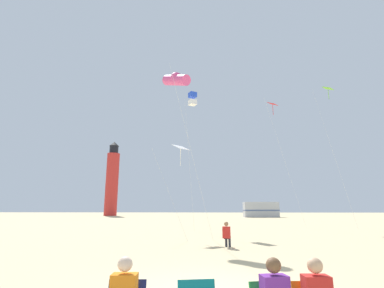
{
  "coord_description": "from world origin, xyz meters",
  "views": [
    {
      "loc": [
        -0.02,
        -6.69,
        1.81
      ],
      "look_at": [
        -0.75,
        10.29,
        5.57
      ],
      "focal_mm": 26.82,
      "sensor_mm": 36.0,
      "label": 1
    }
  ],
  "objects_px": {
    "kite_box_blue": "(193,99)",
    "lighthouse_distant": "(112,180)",
    "rv_van_silver": "(261,210)",
    "kite_diamond_lime": "(328,95)",
    "kite_diamond_scarlet": "(274,109)",
    "kite_flyer_standing": "(227,234)",
    "kite_tube_rainbow": "(176,80)",
    "kite_diamond_white": "(180,150)"
  },
  "relations": [
    {
      "from": "kite_flyer_standing",
      "to": "lighthouse_distant",
      "type": "height_order",
      "value": "lighthouse_distant"
    },
    {
      "from": "kite_diamond_white",
      "to": "rv_van_silver",
      "type": "bearing_deg",
      "value": 72.22
    },
    {
      "from": "kite_flyer_standing",
      "to": "lighthouse_distant",
      "type": "xyz_separation_m",
      "value": [
        -22.01,
        50.56,
        7.22
      ]
    },
    {
      "from": "kite_diamond_white",
      "to": "kite_tube_rainbow",
      "type": "relative_size",
      "value": 0.54
    },
    {
      "from": "kite_flyer_standing",
      "to": "rv_van_silver",
      "type": "xyz_separation_m",
      "value": [
        9.58,
        42.07,
        0.78
      ]
    },
    {
      "from": "kite_tube_rainbow",
      "to": "kite_diamond_lime",
      "type": "relative_size",
      "value": 0.79
    },
    {
      "from": "kite_tube_rainbow",
      "to": "lighthouse_distant",
      "type": "relative_size",
      "value": 0.64
    },
    {
      "from": "kite_tube_rainbow",
      "to": "kite_diamond_scarlet",
      "type": "bearing_deg",
      "value": 49.94
    },
    {
      "from": "kite_box_blue",
      "to": "rv_van_silver",
      "type": "xyz_separation_m",
      "value": [
        11.58,
        32.22,
        -9.75
      ]
    },
    {
      "from": "kite_tube_rainbow",
      "to": "rv_van_silver",
      "type": "xyz_separation_m",
      "value": [
        12.41,
        38.51,
        -8.67
      ]
    },
    {
      "from": "kite_diamond_scarlet",
      "to": "kite_flyer_standing",
      "type": "bearing_deg",
      "value": -113.3
    },
    {
      "from": "kite_diamond_lime",
      "to": "lighthouse_distant",
      "type": "relative_size",
      "value": 0.81
    },
    {
      "from": "kite_tube_rainbow",
      "to": "rv_van_silver",
      "type": "bearing_deg",
      "value": 72.14
    },
    {
      "from": "kite_diamond_lime",
      "to": "rv_van_silver",
      "type": "distance_m",
      "value": 31.06
    },
    {
      "from": "kite_diamond_lime",
      "to": "kite_tube_rainbow",
      "type": "bearing_deg",
      "value": -145.75
    },
    {
      "from": "kite_diamond_scarlet",
      "to": "rv_van_silver",
      "type": "height_order",
      "value": "kite_diamond_scarlet"
    },
    {
      "from": "kite_diamond_white",
      "to": "kite_diamond_lime",
      "type": "bearing_deg",
      "value": 33.02
    },
    {
      "from": "kite_flyer_standing",
      "to": "kite_diamond_scarlet",
      "type": "height_order",
      "value": "kite_diamond_scarlet"
    },
    {
      "from": "lighthouse_distant",
      "to": "rv_van_silver",
      "type": "height_order",
      "value": "lighthouse_distant"
    },
    {
      "from": "lighthouse_distant",
      "to": "rv_van_silver",
      "type": "distance_m",
      "value": 33.34
    },
    {
      "from": "kite_flyer_standing",
      "to": "kite_tube_rainbow",
      "type": "bearing_deg",
      "value": -37.49
    },
    {
      "from": "kite_diamond_white",
      "to": "kite_diamond_lime",
      "type": "height_order",
      "value": "kite_diamond_lime"
    },
    {
      "from": "kite_tube_rainbow",
      "to": "kite_diamond_lime",
      "type": "height_order",
      "value": "kite_diamond_lime"
    },
    {
      "from": "kite_flyer_standing",
      "to": "rv_van_silver",
      "type": "bearing_deg",
      "value": -88.77
    },
    {
      "from": "kite_box_blue",
      "to": "rv_van_silver",
      "type": "relative_size",
      "value": 1.79
    },
    {
      "from": "kite_tube_rainbow",
      "to": "kite_diamond_lime",
      "type": "bearing_deg",
      "value": 34.25
    },
    {
      "from": "kite_box_blue",
      "to": "kite_flyer_standing",
      "type": "bearing_deg",
      "value": -78.52
    },
    {
      "from": "kite_tube_rainbow",
      "to": "kite_box_blue",
      "type": "height_order",
      "value": "kite_box_blue"
    },
    {
      "from": "kite_tube_rainbow",
      "to": "kite_diamond_lime",
      "type": "distance_m",
      "value": 17.29
    },
    {
      "from": "kite_diamond_white",
      "to": "kite_diamond_lime",
      "type": "xyz_separation_m",
      "value": [
        13.87,
        9.02,
        7.26
      ]
    },
    {
      "from": "kite_flyer_standing",
      "to": "kite_diamond_white",
      "type": "bearing_deg",
      "value": -44.25
    },
    {
      "from": "kite_flyer_standing",
      "to": "kite_diamond_white",
      "type": "height_order",
      "value": "kite_diamond_white"
    },
    {
      "from": "kite_diamond_white",
      "to": "kite_diamond_scarlet",
      "type": "relative_size",
      "value": 0.47
    },
    {
      "from": "kite_flyer_standing",
      "to": "rv_van_silver",
      "type": "distance_m",
      "value": 43.15
    },
    {
      "from": "kite_tube_rainbow",
      "to": "lighthouse_distant",
      "type": "bearing_deg",
      "value": 112.2
    },
    {
      "from": "kite_diamond_lime",
      "to": "lighthouse_distant",
      "type": "distance_m",
      "value": 50.3
    },
    {
      "from": "kite_diamond_lime",
      "to": "kite_flyer_standing",
      "type": "bearing_deg",
      "value": -130.61
    },
    {
      "from": "kite_diamond_lime",
      "to": "kite_diamond_scarlet",
      "type": "height_order",
      "value": "kite_diamond_lime"
    },
    {
      "from": "rv_van_silver",
      "to": "kite_diamond_white",
      "type": "bearing_deg",
      "value": -110.74
    },
    {
      "from": "kite_tube_rainbow",
      "to": "kite_diamond_scarlet",
      "type": "height_order",
      "value": "kite_diamond_scarlet"
    },
    {
      "from": "kite_diamond_white",
      "to": "lighthouse_distant",
      "type": "xyz_separation_m",
      "value": [
        -19.44,
        46.39,
        2.41
      ]
    },
    {
      "from": "kite_box_blue",
      "to": "lighthouse_distant",
      "type": "height_order",
      "value": "lighthouse_distant"
    }
  ]
}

